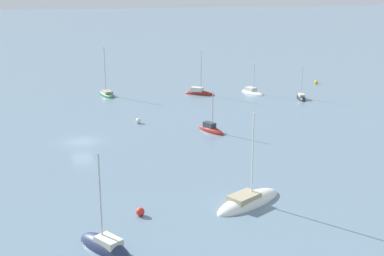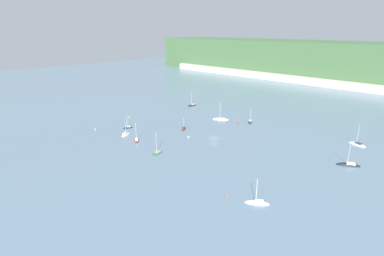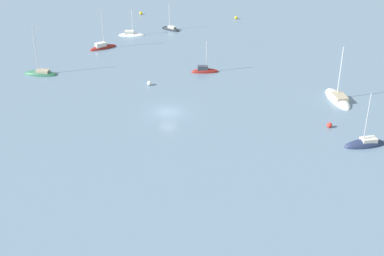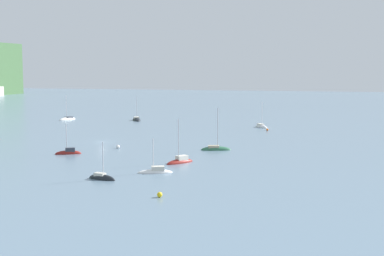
{
  "view_description": "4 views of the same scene",
  "coord_description": "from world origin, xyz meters",
  "px_view_note": "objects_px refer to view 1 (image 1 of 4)",
  "views": [
    {
      "loc": [
        -0.44,
        68.22,
        20.85
      ],
      "look_at": [
        -14.15,
        2.9,
        1.83
      ],
      "focal_mm": 50.0,
      "sensor_mm": 36.0,
      "label": 1
    },
    {
      "loc": [
        76.34,
        -93.24,
        44.95
      ],
      "look_at": [
        -9.95,
        -3.59,
        3.19
      ],
      "focal_mm": 28.0,
      "sensor_mm": 36.0,
      "label": 2
    },
    {
      "loc": [
        66.66,
        33.4,
        36.43
      ],
      "look_at": [
        5.35,
        6.49,
        1.18
      ],
      "focal_mm": 50.0,
      "sensor_mm": 36.0,
      "label": 3
    },
    {
      "loc": [
        -111.12,
        -52.46,
        16.64
      ],
      "look_at": [
        15.45,
        -17.09,
        2.09
      ],
      "focal_mm": 50.0,
      "sensor_mm": 36.0,
      "label": 4
    }
  ],
  "objects_px": {
    "sailboat_2": "(107,95)",
    "mooring_buoy_4": "(316,82)",
    "sailboat_5": "(105,248)",
    "sailboat_0": "(248,203)",
    "mooring_buoy_2": "(138,121)",
    "sailboat_9": "(301,98)",
    "mooring_buoy_0": "(140,212)",
    "sailboat_6": "(252,93)",
    "sailboat_4": "(199,94)",
    "sailboat_10": "(211,131)"
  },
  "relations": [
    {
      "from": "sailboat_4",
      "to": "mooring_buoy_0",
      "type": "bearing_deg",
      "value": -75.45
    },
    {
      "from": "mooring_buoy_0",
      "to": "mooring_buoy_2",
      "type": "relative_size",
      "value": 1.01
    },
    {
      "from": "sailboat_9",
      "to": "sailboat_5",
      "type": "bearing_deg",
      "value": 155.02
    },
    {
      "from": "sailboat_4",
      "to": "sailboat_6",
      "type": "relative_size",
      "value": 1.4
    },
    {
      "from": "sailboat_0",
      "to": "sailboat_2",
      "type": "height_order",
      "value": "sailboat_0"
    },
    {
      "from": "sailboat_10",
      "to": "mooring_buoy_4",
      "type": "height_order",
      "value": "sailboat_10"
    },
    {
      "from": "sailboat_4",
      "to": "sailboat_6",
      "type": "bearing_deg",
      "value": 26.24
    },
    {
      "from": "mooring_buoy_0",
      "to": "sailboat_4",
      "type": "bearing_deg",
      "value": -108.48
    },
    {
      "from": "sailboat_2",
      "to": "sailboat_4",
      "type": "distance_m",
      "value": 16.85
    },
    {
      "from": "sailboat_2",
      "to": "sailboat_9",
      "type": "bearing_deg",
      "value": -122.66
    },
    {
      "from": "sailboat_0",
      "to": "mooring_buoy_4",
      "type": "distance_m",
      "value": 61.9
    },
    {
      "from": "mooring_buoy_2",
      "to": "mooring_buoy_4",
      "type": "height_order",
      "value": "mooring_buoy_2"
    },
    {
      "from": "sailboat_6",
      "to": "mooring_buoy_4",
      "type": "xyz_separation_m",
      "value": [
        -15.45,
        -6.06,
        0.24
      ]
    },
    {
      "from": "sailboat_2",
      "to": "sailboat_10",
      "type": "bearing_deg",
      "value": -170.24
    },
    {
      "from": "sailboat_5",
      "to": "mooring_buoy_0",
      "type": "bearing_deg",
      "value": -66.87
    },
    {
      "from": "sailboat_9",
      "to": "mooring_buoy_4",
      "type": "bearing_deg",
      "value": -21.95
    },
    {
      "from": "sailboat_2",
      "to": "mooring_buoy_2",
      "type": "relative_size",
      "value": 12.22
    },
    {
      "from": "sailboat_2",
      "to": "sailboat_5",
      "type": "distance_m",
      "value": 57.44
    },
    {
      "from": "sailboat_0",
      "to": "mooring_buoy_0",
      "type": "distance_m",
      "value": 10.39
    },
    {
      "from": "sailboat_0",
      "to": "sailboat_9",
      "type": "bearing_deg",
      "value": 28.85
    },
    {
      "from": "sailboat_9",
      "to": "sailboat_10",
      "type": "bearing_deg",
      "value": 142.07
    },
    {
      "from": "sailboat_2",
      "to": "sailboat_6",
      "type": "height_order",
      "value": "sailboat_2"
    },
    {
      "from": "sailboat_2",
      "to": "mooring_buoy_4",
      "type": "relative_size",
      "value": 13.4
    },
    {
      "from": "sailboat_4",
      "to": "sailboat_9",
      "type": "height_order",
      "value": "sailboat_4"
    },
    {
      "from": "sailboat_9",
      "to": "mooring_buoy_0",
      "type": "distance_m",
      "value": 53.46
    },
    {
      "from": "sailboat_0",
      "to": "sailboat_2",
      "type": "bearing_deg",
      "value": 69.52
    },
    {
      "from": "sailboat_2",
      "to": "mooring_buoy_0",
      "type": "xyz_separation_m",
      "value": [
        -0.21,
        51.82,
        0.31
      ]
    },
    {
      "from": "sailboat_9",
      "to": "sailboat_10",
      "type": "relative_size",
      "value": 1.0
    },
    {
      "from": "sailboat_9",
      "to": "mooring_buoy_4",
      "type": "xyz_separation_m",
      "value": [
        -8.42,
        -12.16,
        0.27
      ]
    },
    {
      "from": "mooring_buoy_0",
      "to": "sailboat_10",
      "type": "bearing_deg",
      "value": -116.95
    },
    {
      "from": "mooring_buoy_0",
      "to": "mooring_buoy_4",
      "type": "height_order",
      "value": "mooring_buoy_0"
    },
    {
      "from": "sailboat_4",
      "to": "sailboat_5",
      "type": "relative_size",
      "value": 0.97
    },
    {
      "from": "sailboat_2",
      "to": "mooring_buoy_0",
      "type": "distance_m",
      "value": 51.82
    },
    {
      "from": "sailboat_0",
      "to": "mooring_buoy_4",
      "type": "xyz_separation_m",
      "value": [
        -31.29,
        -53.41,
        0.28
      ]
    },
    {
      "from": "sailboat_5",
      "to": "mooring_buoy_2",
      "type": "distance_m",
      "value": 37.65
    },
    {
      "from": "sailboat_6",
      "to": "sailboat_9",
      "type": "height_order",
      "value": "sailboat_9"
    },
    {
      "from": "sailboat_6",
      "to": "mooring_buoy_4",
      "type": "height_order",
      "value": "sailboat_6"
    },
    {
      "from": "sailboat_4",
      "to": "sailboat_5",
      "type": "xyz_separation_m",
      "value": [
        19.84,
        54.67,
        -0.07
      ]
    },
    {
      "from": "sailboat_9",
      "to": "sailboat_4",
      "type": "bearing_deg",
      "value": 79.36
    },
    {
      "from": "mooring_buoy_0",
      "to": "mooring_buoy_4",
      "type": "distance_m",
      "value": 68.22
    },
    {
      "from": "sailboat_0",
      "to": "mooring_buoy_2",
      "type": "relative_size",
      "value": 12.57
    },
    {
      "from": "sailboat_0",
      "to": "sailboat_5",
      "type": "distance_m",
      "value": 15.09
    },
    {
      "from": "sailboat_10",
      "to": "mooring_buoy_4",
      "type": "distance_m",
      "value": 40.91
    },
    {
      "from": "sailboat_2",
      "to": "sailboat_6",
      "type": "xyz_separation_m",
      "value": [
        -26.41,
        3.85,
        0.03
      ]
    },
    {
      "from": "mooring_buoy_2",
      "to": "sailboat_5",
      "type": "bearing_deg",
      "value": 79.69
    },
    {
      "from": "mooring_buoy_0",
      "to": "sailboat_0",
      "type": "bearing_deg",
      "value": -176.62
    },
    {
      "from": "sailboat_9",
      "to": "mooring_buoy_0",
      "type": "bearing_deg",
      "value": 154.29
    },
    {
      "from": "sailboat_6",
      "to": "mooring_buoy_2",
      "type": "distance_m",
      "value": 28.2
    },
    {
      "from": "sailboat_10",
      "to": "mooring_buoy_4",
      "type": "relative_size",
      "value": 9.28
    },
    {
      "from": "sailboat_5",
      "to": "sailboat_9",
      "type": "bearing_deg",
      "value": -72.91
    }
  ]
}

